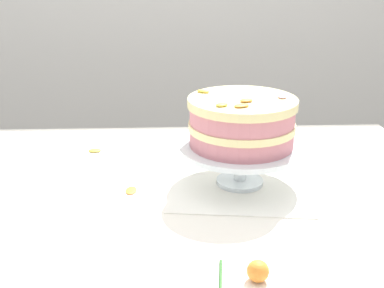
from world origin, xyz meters
TOP-DOWN VIEW (x-y plane):
  - dining_table at (0.00, -0.03)m, footprint 1.40×1.00m
  - linen_napkin at (0.19, 0.06)m, footprint 0.36×0.36m
  - cake_stand at (0.19, 0.06)m, footprint 0.29×0.29m
  - layer_cake at (0.19, 0.06)m, footprint 0.25×0.25m
  - fallen_rose at (0.17, -0.32)m, footprint 0.09×0.10m
  - loose_petal_0 at (-0.18, 0.30)m, footprint 0.04×0.03m
  - loose_petal_2 at (-0.06, 0.04)m, footprint 0.03×0.04m

SIDE VIEW (x-z plane):
  - dining_table at x=0.00m, z-range 0.28..1.02m
  - linen_napkin at x=0.19m, z-range 0.74..0.74m
  - loose_petal_2 at x=-0.06m, z-range 0.74..0.74m
  - loose_petal_0 at x=-0.18m, z-range 0.74..0.75m
  - fallen_rose at x=0.17m, z-range 0.74..0.78m
  - cake_stand at x=0.19m, z-range 0.77..0.87m
  - layer_cake at x=0.19m, z-range 0.84..0.95m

